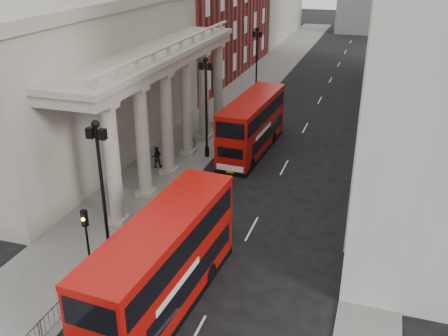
# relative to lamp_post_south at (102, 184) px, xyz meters

# --- Properties ---
(ground) EXTENTS (260.00, 260.00, 0.00)m
(ground) POSITION_rel_lamp_post_south_xyz_m (0.60, -4.00, -4.91)
(ground) COLOR black
(ground) RESTS_ON ground
(sidewalk_west) EXTENTS (6.00, 140.00, 0.12)m
(sidewalk_west) POSITION_rel_lamp_post_south_xyz_m (-2.40, 26.00, -4.85)
(sidewalk_west) COLOR slate
(sidewalk_west) RESTS_ON ground
(sidewalk_east) EXTENTS (3.00, 140.00, 0.12)m
(sidewalk_east) POSITION_rel_lamp_post_south_xyz_m (14.10, 26.00, -4.85)
(sidewalk_east) COLOR slate
(sidewalk_east) RESTS_ON ground
(kerb) EXTENTS (0.20, 140.00, 0.14)m
(kerb) POSITION_rel_lamp_post_south_xyz_m (0.55, 26.00, -4.84)
(kerb) COLOR slate
(kerb) RESTS_ON ground
(portico_building) EXTENTS (9.00, 28.00, 12.00)m
(portico_building) POSITION_rel_lamp_post_south_xyz_m (-9.90, 14.00, 1.09)
(portico_building) COLOR gray
(portico_building) RESTS_ON ground
(lamp_post_south) EXTENTS (1.05, 0.44, 8.32)m
(lamp_post_south) POSITION_rel_lamp_post_south_xyz_m (0.00, 0.00, 0.00)
(lamp_post_south) COLOR black
(lamp_post_south) RESTS_ON sidewalk_west
(lamp_post_mid) EXTENTS (1.05, 0.44, 8.32)m
(lamp_post_mid) POSITION_rel_lamp_post_south_xyz_m (0.00, 16.00, 0.00)
(lamp_post_mid) COLOR black
(lamp_post_mid) RESTS_ON sidewalk_west
(lamp_post_north) EXTENTS (1.05, 0.44, 8.32)m
(lamp_post_north) POSITION_rel_lamp_post_south_xyz_m (0.00, 32.00, 0.00)
(lamp_post_north) COLOR black
(lamp_post_north) RESTS_ON sidewalk_west
(traffic_light) EXTENTS (0.28, 0.33, 4.30)m
(traffic_light) POSITION_rel_lamp_post_south_xyz_m (0.10, -2.02, -1.80)
(traffic_light) COLOR black
(traffic_light) RESTS_ON sidewalk_west
(crowd_barriers) EXTENTS (0.50, 18.75, 1.10)m
(crowd_barriers) POSITION_rel_lamp_post_south_xyz_m (0.25, -1.77, -4.24)
(crowd_barriers) COLOR gray
(crowd_barriers) RESTS_ON sidewalk_west
(bus_near) EXTENTS (3.41, 11.47, 4.89)m
(bus_near) POSITION_rel_lamp_post_south_xyz_m (4.50, -2.45, -2.36)
(bus_near) COLOR #AA0C07
(bus_near) RESTS_ON ground
(bus_far) EXTENTS (3.18, 11.07, 4.73)m
(bus_far) POSITION_rel_lamp_post_south_xyz_m (3.20, 18.53, -2.44)
(bus_far) COLOR #AD0D08
(bus_far) RESTS_ON ground
(pedestrian_a) EXTENTS (0.64, 0.50, 1.56)m
(pedestrian_a) POSITION_rel_lamp_post_south_xyz_m (-3.63, 11.19, -4.01)
(pedestrian_a) COLOR black
(pedestrian_a) RESTS_ON sidewalk_west
(pedestrian_b) EXTENTS (1.04, 0.94, 1.75)m
(pedestrian_b) POSITION_rel_lamp_post_south_xyz_m (-3.04, 12.66, -3.92)
(pedestrian_b) COLOR black
(pedestrian_b) RESTS_ON sidewalk_west
(pedestrian_c) EXTENTS (0.83, 0.56, 1.65)m
(pedestrian_c) POSITION_rel_lamp_post_south_xyz_m (-1.69, 16.68, -3.96)
(pedestrian_c) COLOR black
(pedestrian_c) RESTS_ON sidewalk_west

